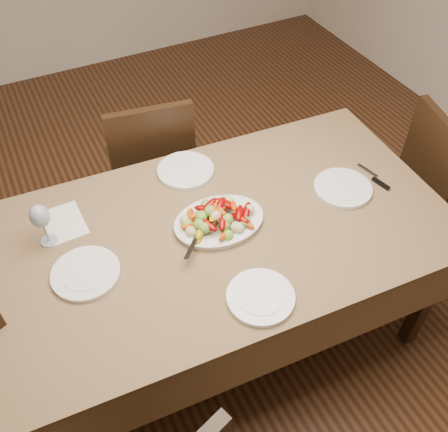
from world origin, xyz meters
TOP-DOWN VIEW (x-y plane):
  - floor at (0.00, 0.00)m, footprint 6.00×6.00m
  - dining_table at (0.12, 0.10)m, footprint 1.89×1.14m
  - chair_far at (0.08, 0.94)m, footprint 0.48×0.48m
  - serving_platter at (0.10, 0.12)m, footprint 0.37×0.28m
  - roasted_vegetables at (0.10, 0.12)m, footprint 0.30×0.21m
  - serving_spoon at (0.04, 0.09)m, footprint 0.25×0.23m
  - plate_left at (-0.45, 0.11)m, footprint 0.25×0.25m
  - plate_right at (0.68, 0.07)m, footprint 0.25×0.25m
  - plate_far at (0.11, 0.48)m, footprint 0.25×0.25m
  - plate_near at (0.08, -0.27)m, footprint 0.24×0.24m
  - wine_glass at (-0.53, 0.34)m, footprint 0.08×0.08m
  - menu_card at (-0.45, 0.41)m, footprint 0.16×0.22m
  - table_knife at (0.84, 0.06)m, footprint 0.06×0.20m

SIDE VIEW (x-z plane):
  - floor at x=0.00m, z-range 0.00..0.00m
  - dining_table at x=0.12m, z-range 0.00..0.76m
  - chair_far at x=0.08m, z-range 0.00..0.95m
  - menu_card at x=-0.45m, z-range 0.76..0.76m
  - table_knife at x=0.84m, z-range 0.76..0.77m
  - plate_left at x=-0.45m, z-range 0.76..0.78m
  - plate_right at x=0.68m, z-range 0.76..0.78m
  - plate_far at x=0.11m, z-range 0.76..0.78m
  - plate_near at x=0.08m, z-range 0.76..0.78m
  - serving_platter at x=0.10m, z-range 0.76..0.78m
  - serving_spoon at x=0.04m, z-range 0.79..0.82m
  - roasted_vegetables at x=0.10m, z-range 0.78..0.87m
  - wine_glass at x=-0.53m, z-range 0.76..0.96m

